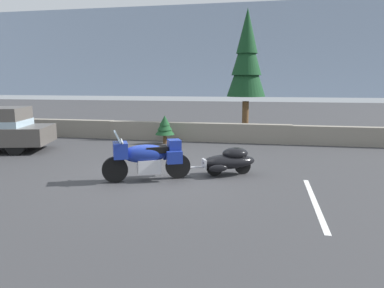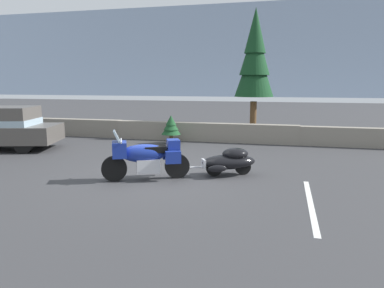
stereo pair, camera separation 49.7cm
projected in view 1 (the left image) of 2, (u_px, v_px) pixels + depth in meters
ground_plane at (157, 176)px, 10.09m from camera, size 80.00×80.00×0.00m
stone_guard_wall at (193, 132)px, 16.03m from camera, size 24.00×0.52×0.81m
distant_ridgeline at (256, 62)px, 101.76m from camera, size 240.00×80.00×16.00m
touring_motorcycle at (147, 157)px, 9.52m from camera, size 2.15×1.32×1.33m
car_shaped_trailer at (229, 160)px, 10.11m from camera, size 2.14×1.27×0.76m
pine_tree_tall at (247, 58)px, 16.53m from camera, size 1.76×1.76×5.81m
pine_sapling_near at (165, 126)px, 15.23m from camera, size 0.80×0.80×1.19m
parking_stripe_marker at (314, 202)px, 7.87m from camera, size 0.12×3.60×0.01m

